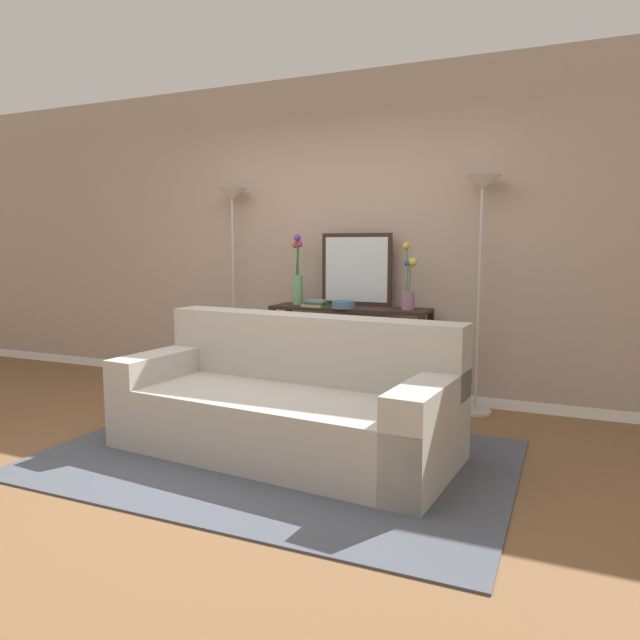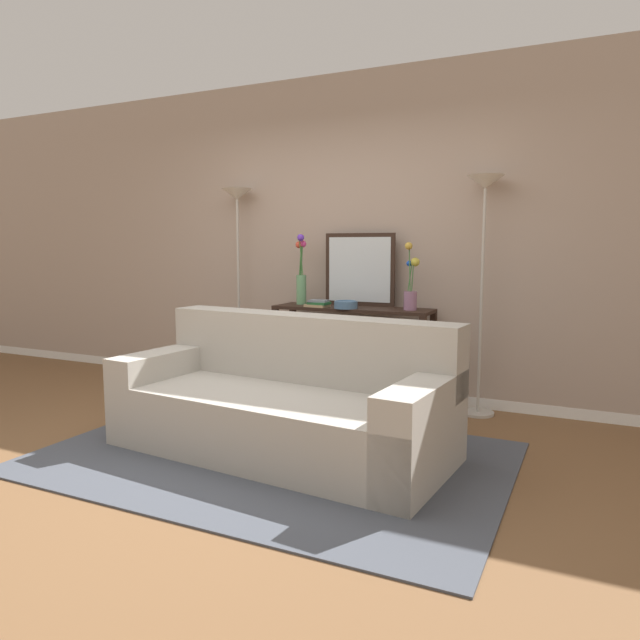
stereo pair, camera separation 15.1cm
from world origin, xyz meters
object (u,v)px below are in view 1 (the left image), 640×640
(console_table, at_px, (349,337))
(vase_short_flowers, at_px, (409,288))
(vase_tall_flowers, at_px, (298,275))
(book_row_under_console, at_px, (307,391))
(couch, at_px, (288,405))
(floor_lamp_right, at_px, (481,229))
(wall_mirror, at_px, (356,269))
(fruit_bowl, at_px, (344,304))
(floor_lamp_left, at_px, (233,232))
(book_stack, at_px, (315,304))

(console_table, xyz_separation_m, vase_short_flowers, (0.51, -0.00, 0.44))
(vase_tall_flowers, relative_size, book_row_under_console, 1.99)
(couch, height_order, book_row_under_console, couch)
(console_table, bearing_deg, couch, -87.28)
(floor_lamp_right, xyz_separation_m, vase_short_flowers, (-0.55, -0.10, -0.47))
(wall_mirror, height_order, vase_short_flowers, wall_mirror)
(wall_mirror, xyz_separation_m, fruit_bowl, (-0.01, -0.27, -0.28))
(floor_lamp_left, height_order, fruit_bowl, floor_lamp_left)
(floor_lamp_right, xyz_separation_m, book_row_under_console, (-1.46, -0.10, -1.43))
(couch, distance_m, vase_short_flowers, 1.56)
(vase_tall_flowers, bearing_deg, book_row_under_console, -20.91)
(couch, bearing_deg, book_row_under_console, 109.45)
(floor_lamp_left, xyz_separation_m, wall_mirror, (1.22, 0.06, -0.33))
(couch, distance_m, floor_lamp_left, 2.24)
(couch, bearing_deg, book_stack, 105.52)
(vase_short_flowers, xyz_separation_m, book_row_under_console, (-0.91, 0.00, -0.95))
(floor_lamp_right, xyz_separation_m, book_stack, (-1.33, -0.21, -0.63))
(fruit_bowl, bearing_deg, book_stack, 178.01)
(floor_lamp_right, distance_m, vase_tall_flowers, 1.62)
(fruit_bowl, height_order, book_row_under_console, fruit_bowl)
(couch, xyz_separation_m, wall_mirror, (-0.06, 1.47, 0.84))
(book_row_under_console, bearing_deg, floor_lamp_right, 3.81)
(floor_lamp_left, relative_size, vase_tall_flowers, 3.00)
(floor_lamp_left, distance_m, vase_tall_flowers, 0.81)
(floor_lamp_right, bearing_deg, book_row_under_console, -176.19)
(console_table, distance_m, book_row_under_console, 0.65)
(vase_short_flowers, distance_m, fruit_bowl, 0.56)
(floor_lamp_right, distance_m, vase_short_flowers, 0.73)
(console_table, height_order, vase_short_flowers, vase_short_flowers)
(book_stack, bearing_deg, wall_mirror, 43.85)
(couch, height_order, vase_tall_flowers, vase_tall_flowers)
(console_table, height_order, book_stack, book_stack)
(floor_lamp_left, distance_m, fruit_bowl, 1.37)
(vase_short_flowers, height_order, fruit_bowl, vase_short_flowers)
(console_table, relative_size, book_row_under_console, 4.38)
(console_table, xyz_separation_m, book_row_under_console, (-0.40, -0.00, -0.52))
(floor_lamp_left, xyz_separation_m, vase_short_flowers, (1.73, -0.10, -0.47))
(vase_short_flowers, bearing_deg, console_table, 179.78)
(wall_mirror, distance_m, book_row_under_console, 1.17)
(book_stack, bearing_deg, book_row_under_console, 140.12)
(floor_lamp_right, xyz_separation_m, wall_mirror, (-1.06, 0.06, -0.34))
(couch, xyz_separation_m, vase_short_flowers, (0.45, 1.31, 0.70))
(vase_tall_flowers, bearing_deg, floor_lamp_left, 175.53)
(book_stack, bearing_deg, couch, -74.48)
(floor_lamp_left, xyz_separation_m, book_stack, (0.94, -0.21, -0.62))
(floor_lamp_right, relative_size, wall_mirror, 2.95)
(vase_short_flowers, bearing_deg, floor_lamp_left, 176.71)
(wall_mirror, relative_size, book_row_under_console, 2.04)
(floor_lamp_right, bearing_deg, fruit_bowl, -168.68)
(floor_lamp_left, xyz_separation_m, floor_lamp_right, (2.28, 0.00, 0.01))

